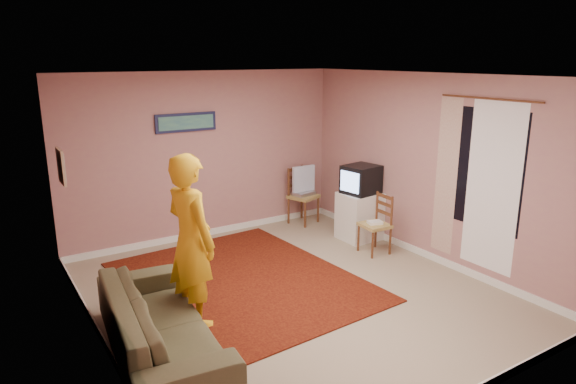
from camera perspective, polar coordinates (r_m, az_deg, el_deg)
ground at (r=6.40m, az=0.52°, el=-11.15°), size 5.00×5.00×0.00m
wall_back at (r=8.11m, az=-9.17°, el=3.95°), size 4.50×0.02×2.60m
wall_front at (r=4.19m, az=19.73°, el=-7.16°), size 4.50×0.02×2.60m
wall_left at (r=5.13m, az=-21.05°, el=-3.27°), size 0.02×5.00×2.60m
wall_right at (r=7.39m, az=15.34°, el=2.56°), size 0.02×5.00×2.60m
ceiling at (r=5.76m, az=0.58°, el=12.79°), size 4.50×5.00×0.02m
baseboard_back at (r=8.42m, az=-8.80°, el=-4.43°), size 4.50×0.02×0.10m
baseboard_left at (r=5.63m, az=-19.73°, el=-15.45°), size 0.02×5.00×0.10m
baseboard_right at (r=7.74m, az=14.65°, el=-6.53°), size 0.02×5.00×0.10m
window at (r=6.80m, az=20.97°, el=2.35°), size 0.01×1.10×1.50m
curtain_sheer at (r=6.75m, az=21.76°, el=0.44°), size 0.01×0.75×2.10m
curtain_floral at (r=7.15m, az=17.18°, el=1.61°), size 0.01×0.35×2.10m
curtain_rod at (r=6.65m, az=21.44°, el=9.65°), size 0.02×1.40×0.02m
picture_back at (r=7.88m, az=-11.25°, el=7.60°), size 0.95×0.04×0.28m
picture_left at (r=6.61m, az=-23.89°, el=2.60°), size 0.04×0.38×0.42m
area_rug at (r=6.72m, az=-5.16°, el=-9.82°), size 2.78×3.39×0.02m
tv_cabinet at (r=8.15m, az=7.96°, el=-2.65°), size 0.59×0.53×0.75m
crt_tv at (r=7.99m, az=8.09°, el=1.40°), size 0.57×0.52×0.44m
chair_a at (r=8.79m, az=1.74°, el=0.27°), size 0.55×0.54×0.53m
dvd_player at (r=8.80m, az=1.73°, el=-0.15°), size 0.40×0.32×0.06m
blue_throw at (r=8.74m, az=1.75°, el=1.49°), size 0.42×0.05×0.45m
chair_b at (r=7.56m, az=9.66°, el=-2.87°), size 0.40×0.42×0.48m
game_console at (r=7.58m, az=9.64°, el=-3.35°), size 0.23×0.20×0.04m
sofa at (r=5.20m, az=-13.99°, el=-14.08°), size 1.11×2.33×0.66m
person at (r=5.49m, az=-10.72°, el=-5.36°), size 0.58×0.76×1.87m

